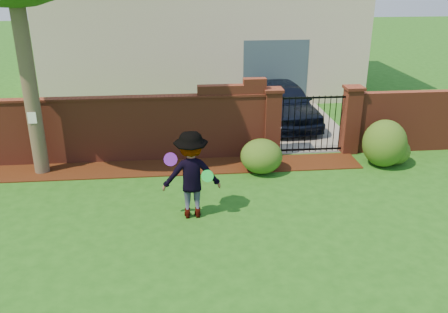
{
  "coord_description": "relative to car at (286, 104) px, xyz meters",
  "views": [
    {
      "loc": [
        -0.12,
        -8.13,
        4.9
      ],
      "look_at": [
        0.84,
        1.4,
        1.05
      ],
      "focal_mm": 38.35,
      "sensor_mm": 36.0,
      "label": 1
    }
  ],
  "objects": [
    {
      "name": "ground",
      "position": [
        -3.38,
        -6.61,
        -0.7
      ],
      "size": [
        80.0,
        80.0,
        0.01
      ],
      "primitive_type": "cube",
      "color": "#1E5515",
      "rests_on": "ground"
    },
    {
      "name": "mulch_bed",
      "position": [
        -4.33,
        -3.27,
        -0.68
      ],
      "size": [
        11.1,
        1.08,
        0.03
      ],
      "primitive_type": "cube",
      "color": "black",
      "rests_on": "ground"
    },
    {
      "name": "iron_gate",
      "position": [
        0.12,
        -2.61,
        0.16
      ],
      "size": [
        1.78,
        0.03,
        1.6
      ],
      "color": "black",
      "rests_on": "ground"
    },
    {
      "name": "shrub_left",
      "position": [
        -1.45,
        -3.75,
        -0.26
      ],
      "size": [
        1.06,
        1.06,
        0.87
      ],
      "primitive_type": "ellipsoid",
      "color": "#244E17",
      "rests_on": "ground"
    },
    {
      "name": "driveway",
      "position": [
        0.12,
        1.39,
        -0.69
      ],
      "size": [
        3.2,
        8.0,
        0.01
      ],
      "primitive_type": "cube",
      "color": "slate",
      "rests_on": "ground"
    },
    {
      "name": "pillar_right",
      "position": [
        1.22,
        -2.61,
        0.26
      ],
      "size": [
        0.5,
        0.5,
        1.88
      ],
      "color": "maroon",
      "rests_on": "ground"
    },
    {
      "name": "house",
      "position": [
        -2.38,
        5.39,
        2.47
      ],
      "size": [
        12.4,
        6.4,
        6.3
      ],
      "color": "beige",
      "rests_on": "ground"
    },
    {
      "name": "paper_notice",
      "position": [
        -6.98,
        -3.4,
        0.81
      ],
      "size": [
        0.2,
        0.01,
        0.28
      ],
      "primitive_type": "cube",
      "color": "white",
      "rests_on": "tree"
    },
    {
      "name": "frisbee_green",
      "position": [
        -2.96,
        -6.04,
        0.29
      ],
      "size": [
        0.26,
        0.12,
        0.25
      ],
      "primitive_type": "cylinder",
      "rotation": [
        1.43,
        0.0,
        -0.25
      ],
      "color": "green",
      "rests_on": "man"
    },
    {
      "name": "shrub_right",
      "position": [
        2.13,
        -3.55,
        -0.34
      ],
      "size": [
        0.8,
        0.8,
        0.71
      ],
      "primitive_type": "ellipsoid",
      "color": "#244E17",
      "rests_on": "ground"
    },
    {
      "name": "shrub_middle",
      "position": [
        1.78,
        -3.64,
        -0.07
      ],
      "size": [
        1.12,
        1.12,
        1.24
      ],
      "primitive_type": "ellipsoid",
      "color": "#244E17",
      "rests_on": "ground"
    },
    {
      "name": "brick_wall",
      "position": [
        -5.39,
        -2.61,
        0.23
      ],
      "size": [
        8.7,
        0.31,
        2.16
      ],
      "color": "maroon",
      "rests_on": "ground"
    },
    {
      "name": "car",
      "position": [
        0.0,
        0.0,
        0.0
      ],
      "size": [
        2.06,
        4.21,
        1.38
      ],
      "primitive_type": "imported",
      "rotation": [
        0.0,
        0.0,
        0.11
      ],
      "color": "black",
      "rests_on": "ground"
    },
    {
      "name": "man",
      "position": [
        -3.28,
        -5.88,
        0.24
      ],
      "size": [
        1.22,
        0.72,
        1.86
      ],
      "primitive_type": "imported",
      "rotation": [
        0.0,
        0.0,
        3.16
      ],
      "color": "gray",
      "rests_on": "ground"
    },
    {
      "name": "pillar_left",
      "position": [
        -0.98,
        -2.61,
        0.26
      ],
      "size": [
        0.5,
        0.5,
        1.88
      ],
      "color": "maroon",
      "rests_on": "ground"
    },
    {
      "name": "frisbee_purple",
      "position": [
        -3.68,
        -5.92,
        0.63
      ],
      "size": [
        0.27,
        0.09,
        0.27
      ],
      "primitive_type": "cylinder",
      "rotation": [
        1.36,
        0.0,
        -0.02
      ],
      "color": "purple",
      "rests_on": "man"
    },
    {
      "name": "brick_wall_return",
      "position": [
        3.22,
        -2.61,
        0.16
      ],
      "size": [
        4.0,
        0.25,
        1.7
      ],
      "primitive_type": "cube",
      "color": "maroon",
      "rests_on": "ground"
    }
  ]
}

